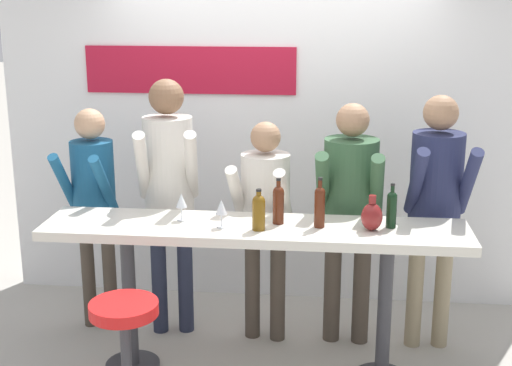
% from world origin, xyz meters
% --- Properties ---
extents(back_wall, '(4.25, 0.12, 2.71)m').
position_xyz_m(back_wall, '(-0.01, 1.30, 1.36)').
color(back_wall, white).
rests_on(back_wall, ground_plane).
extents(tasting_table, '(2.65, 0.54, 1.02)m').
position_xyz_m(tasting_table, '(-0.00, 0.00, 0.86)').
color(tasting_table, silver).
rests_on(tasting_table, ground_plane).
extents(bar_stool, '(0.40, 0.40, 0.77)m').
position_xyz_m(bar_stool, '(-0.66, -0.66, 0.51)').
color(bar_stool, '#333338').
rests_on(bar_stool, ground_plane).
extents(person_far_left, '(0.39, 0.51, 1.64)m').
position_xyz_m(person_far_left, '(-1.21, 0.55, 1.03)').
color(person_far_left, '#473D33').
rests_on(person_far_left, ground_plane).
extents(person_left, '(0.47, 0.60, 1.86)m').
position_xyz_m(person_left, '(-0.66, 0.53, 1.17)').
color(person_left, '#23283D').
rests_on(person_left, ground_plane).
extents(person_center_left, '(0.45, 0.54, 1.58)m').
position_xyz_m(person_center_left, '(0.02, 0.50, 0.98)').
color(person_center_left, '#473D33').
rests_on(person_center_left, ground_plane).
extents(person_center, '(0.46, 0.56, 1.71)m').
position_xyz_m(person_center, '(0.60, 0.51, 1.06)').
color(person_center, '#473D33').
rests_on(person_center, ground_plane).
extents(person_center_right, '(0.44, 0.56, 1.78)m').
position_xyz_m(person_center_right, '(1.16, 0.50, 1.11)').
color(person_center_right, gray).
rests_on(person_center_right, ground_plane).
extents(wine_bottle_0, '(0.08, 0.08, 0.26)m').
position_xyz_m(wine_bottle_0, '(0.03, -0.08, 1.14)').
color(wine_bottle_0, brown).
rests_on(wine_bottle_0, tasting_table).
extents(wine_bottle_1, '(0.06, 0.06, 0.28)m').
position_xyz_m(wine_bottle_1, '(0.84, 0.04, 1.15)').
color(wine_bottle_1, black).
rests_on(wine_bottle_1, tasting_table).
extents(wine_bottle_2, '(0.07, 0.07, 0.32)m').
position_xyz_m(wine_bottle_2, '(0.40, 0.01, 1.16)').
color(wine_bottle_2, '#4C1E0F').
rests_on(wine_bottle_2, tasting_table).
extents(wine_bottle_3, '(0.07, 0.07, 0.29)m').
position_xyz_m(wine_bottle_3, '(0.14, 0.05, 1.16)').
color(wine_bottle_3, '#4C1E0F').
rests_on(wine_bottle_3, tasting_table).
extents(wine_glass_0, '(0.07, 0.07, 0.18)m').
position_xyz_m(wine_glass_0, '(-0.47, 0.05, 1.15)').
color(wine_glass_0, silver).
rests_on(wine_glass_0, tasting_table).
extents(wine_glass_1, '(0.07, 0.07, 0.18)m').
position_xyz_m(wine_glass_1, '(-0.20, -0.06, 1.15)').
color(wine_glass_1, silver).
rests_on(wine_glass_1, tasting_table).
extents(decorative_vase, '(0.13, 0.13, 0.22)m').
position_xyz_m(decorative_vase, '(0.72, -0.02, 1.11)').
color(decorative_vase, maroon).
rests_on(decorative_vase, tasting_table).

